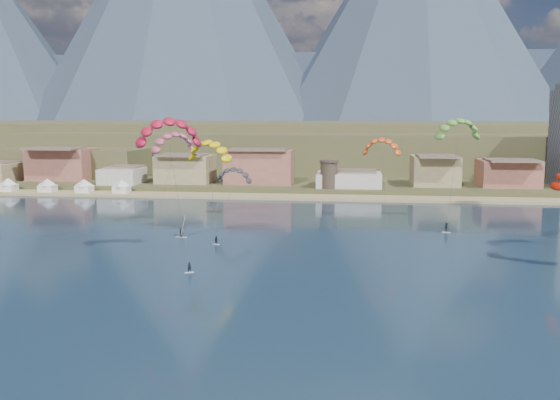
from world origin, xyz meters
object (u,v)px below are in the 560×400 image
kitesurfer_red (169,128)px  kitesurfer_green (458,127)px  watchtower (329,174)px  kitesurfer_yellow (209,148)px  windsurfer (182,231)px

kitesurfer_red → kitesurfer_green: 66.85m
watchtower → kitesurfer_red: kitesurfer_red is taller
kitesurfer_red → kitesurfer_yellow: bearing=84.7°
kitesurfer_red → kitesurfer_yellow: kitesurfer_red is taller
windsurfer → watchtower: bearing=68.5°
watchtower → windsurfer: bearing=-111.5°
kitesurfer_red → kitesurfer_yellow: 21.02m
windsurfer → kitesurfer_red: bearing=-79.5°
watchtower → kitesurfer_yellow: bearing=-108.8°
watchtower → windsurfer: 72.98m
kitesurfer_red → kitesurfer_green: bearing=36.2°
kitesurfer_yellow → watchtower: bearing=71.2°
kitesurfer_yellow → windsurfer: kitesurfer_yellow is taller
watchtower → windsurfer: size_ratio=2.00×
kitesurfer_yellow → kitesurfer_green: (52.06, 19.03, 4.00)m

